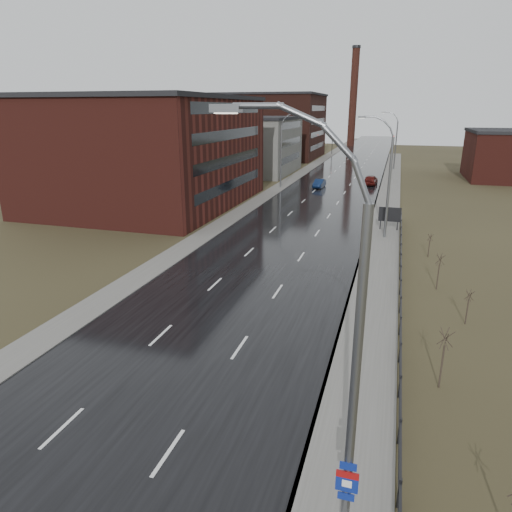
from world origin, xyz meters
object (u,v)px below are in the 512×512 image
Objects in this scene: streetlight_main at (343,361)px; billboard at (390,215)px; car_near at (319,184)px; car_far at (371,180)px.

billboard is at bearing 89.03° from streetlight_main.
car_far is (7.59, 4.99, 0.17)m from car_near.
billboard is 0.64× the size of car_near.
streetlight_main is at bearing -90.97° from billboard.
billboard is 0.52× the size of car_far.
streetlight_main is at bearing 96.56° from car_far.
streetlight_main is 2.52× the size of car_far.
billboard is at bearing -62.18° from car_near.
streetlight_main reaches higher than car_far.
car_near is (-11.19, 24.62, -1.05)m from billboard.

